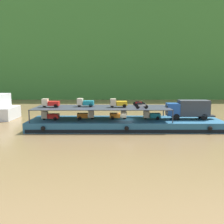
# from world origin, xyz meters

# --- Properties ---
(ground_plane) EXTENTS (400.00, 400.00, 0.00)m
(ground_plane) POSITION_xyz_m (0.00, 0.00, 0.00)
(ground_plane) COLOR brown
(hillside_far_bank) EXTENTS (142.70, 35.45, 39.63)m
(hillside_far_bank) POSITION_xyz_m (0.00, 69.57, 22.32)
(hillside_far_bank) COLOR #387533
(hillside_far_bank) RESTS_ON ground
(cargo_barge) EXTENTS (30.79, 8.52, 1.50)m
(cargo_barge) POSITION_xyz_m (0.00, -0.02, 0.75)
(cargo_barge) COLOR #23567A
(cargo_barge) RESTS_ON ground
(covered_lorry) EXTENTS (7.88, 2.38, 3.10)m
(covered_lorry) POSITION_xyz_m (10.41, 0.32, 3.19)
(covered_lorry) COLOR #1E4C99
(covered_lorry) RESTS_ON cargo_barge
(cargo_rack) EXTENTS (21.59, 7.19, 2.00)m
(cargo_rack) POSITION_xyz_m (-3.80, 0.00, 3.44)
(cargo_rack) COLOR #2D333D
(cargo_rack) RESTS_ON cargo_barge
(mini_truck_lower_stern) EXTENTS (2.75, 1.21, 1.38)m
(mini_truck_lower_stern) POSITION_xyz_m (-12.13, -0.52, 2.19)
(mini_truck_lower_stern) COLOR red
(mini_truck_lower_stern) RESTS_ON cargo_barge
(mini_truck_lower_aft) EXTENTS (2.79, 1.29, 1.38)m
(mini_truck_lower_aft) POSITION_xyz_m (-6.39, 0.07, 2.19)
(mini_truck_lower_aft) COLOR orange
(mini_truck_lower_aft) RESTS_ON cargo_barge
(mini_truck_lower_mid) EXTENTS (2.78, 1.27, 1.38)m
(mini_truck_lower_mid) POSITION_xyz_m (-1.08, 0.18, 2.19)
(mini_truck_lower_mid) COLOR orange
(mini_truck_lower_mid) RESTS_ON cargo_barge
(mini_truck_lower_fore) EXTENTS (2.74, 1.20, 1.38)m
(mini_truck_lower_fore) POSITION_xyz_m (4.28, 0.09, 2.19)
(mini_truck_lower_fore) COLOR teal
(mini_truck_lower_fore) RESTS_ON cargo_barge
(mini_truck_upper_stern) EXTENTS (2.75, 1.22, 1.38)m
(mini_truck_upper_stern) POSITION_xyz_m (-12.07, -0.23, 4.19)
(mini_truck_upper_stern) COLOR red
(mini_truck_upper_stern) RESTS_ON cargo_rack
(mini_truck_upper_mid) EXTENTS (2.78, 1.27, 1.38)m
(mini_truck_upper_mid) POSITION_xyz_m (-6.56, 0.65, 4.19)
(mini_truck_upper_mid) COLOR teal
(mini_truck_upper_mid) RESTS_ON cargo_rack
(mini_truck_upper_fore) EXTENTS (2.79, 1.29, 1.38)m
(mini_truck_upper_fore) POSITION_xyz_m (-1.15, -0.20, 4.19)
(mini_truck_upper_fore) COLOR gold
(mini_truck_upper_fore) RESTS_ON cargo_rack
(motorcycle_upper_port) EXTENTS (1.90, 0.55, 0.87)m
(motorcycle_upper_port) POSITION_xyz_m (2.43, -2.16, 3.93)
(motorcycle_upper_port) COLOR black
(motorcycle_upper_port) RESTS_ON cargo_rack
(motorcycle_upper_centre) EXTENTS (1.90, 0.55, 0.87)m
(motorcycle_upper_centre) POSITION_xyz_m (2.44, 0.00, 3.93)
(motorcycle_upper_centre) COLOR black
(motorcycle_upper_centre) RESTS_ON cargo_rack
(motorcycle_upper_stbd) EXTENTS (1.90, 0.55, 0.87)m
(motorcycle_upper_stbd) POSITION_xyz_m (2.36, 2.15, 3.93)
(motorcycle_upper_stbd) COLOR black
(motorcycle_upper_stbd) RESTS_ON cargo_rack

